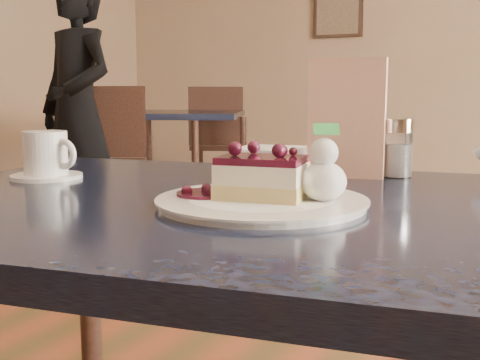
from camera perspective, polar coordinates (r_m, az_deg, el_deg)
The scene contains 11 objects.
main_table at distance 0.99m, azimuth 2.93°, elevation -6.78°, with size 1.43×1.08×0.81m.
dessert_plate at distance 0.92m, azimuth 2.06°, elevation -2.14°, with size 0.32×0.32×0.01m, color white.
cheesecake_slice at distance 0.91m, azimuth 2.08°, elevation 0.21°, with size 0.14×0.11×0.07m.
whipped_cream at distance 0.90m, azimuth 7.90°, elevation -0.11°, with size 0.07×0.07×0.06m.
berry_sauce at distance 0.94m, azimuth -3.42°, elevation -1.33°, with size 0.09×0.09×0.01m, color #350E23.
coffee_set at distance 1.26m, azimuth -17.85°, elevation 2.07°, with size 0.15×0.14×0.09m.
menu_card at distance 1.23m, azimuth 10.08°, elevation 5.77°, with size 0.15×0.03×0.24m, color white.
sugar_shaker at distance 1.26m, azimuth 14.68°, elevation 3.01°, with size 0.07×0.07×0.12m.
napkin_stack at distance 1.29m, azimuth 2.85°, elevation 1.89°, with size 0.13×0.13×0.05m, color white.
bg_table_far_left at distance 4.78m, azimuth -6.59°, elevation -2.53°, with size 1.35×2.00×1.33m.
patron at distance 4.06m, azimuth -15.18°, elevation 6.42°, with size 0.63×0.41×1.72m, color black.
Camera 1 is at (0.52, -0.82, 0.99)m, focal length 45.00 mm.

